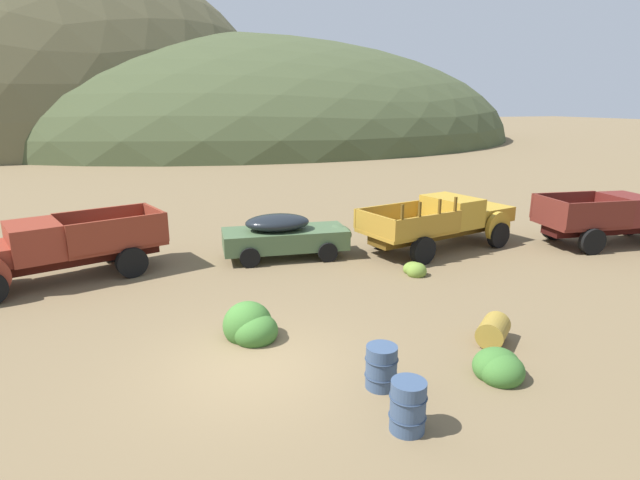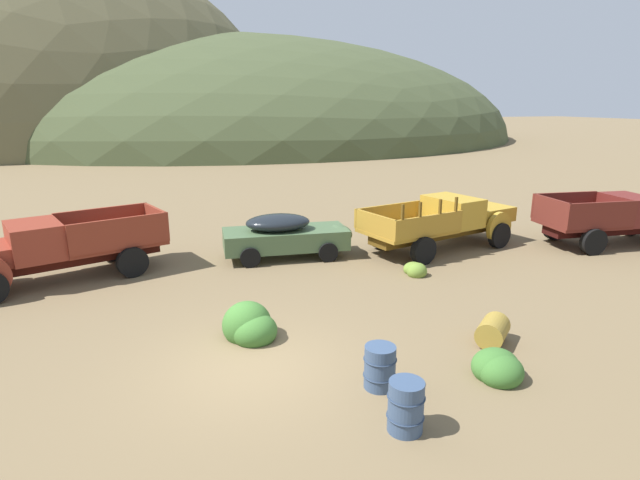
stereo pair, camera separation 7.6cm
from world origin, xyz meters
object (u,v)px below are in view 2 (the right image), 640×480
object	(u,v)px
oil_drum_tipped	(493,331)
oil_drum_spare	(406,406)
oil_drum_by_truck	(380,367)
car_weathered_green	(289,235)
truck_mustard	(450,221)
truck_rust_red	(44,250)
truck_oxblood	(623,218)

from	to	relation	value
oil_drum_tipped	oil_drum_spare	world-z (taller)	oil_drum_spare
oil_drum_by_truck	oil_drum_tipped	size ratio (longest dim) A/B	0.81
car_weathered_green	oil_drum_tipped	xyz separation A→B (m)	(2.56, -7.94, -0.50)
car_weathered_green	oil_drum_tipped	bearing A→B (deg)	-66.36
oil_drum_by_truck	oil_drum_spare	size ratio (longest dim) A/B	0.95
truck_mustard	oil_drum_spare	xyz separation A→B (m)	(-6.93, -9.46, -0.55)
truck_mustard	truck_rust_red	bearing A→B (deg)	164.94
car_weathered_green	oil_drum_by_truck	distance (m)	8.80
oil_drum_spare	oil_drum_by_truck	bearing A→B (deg)	82.67
truck_oxblood	truck_rust_red	bearing A→B (deg)	-179.59
oil_drum_tipped	oil_drum_spare	bearing A→B (deg)	-147.36
truck_mustard	truck_oxblood	xyz separation A→B (m)	(6.52, -1.86, 0.01)
oil_drum_by_truck	oil_drum_spare	xyz separation A→B (m)	(-0.17, -1.35, 0.02)
truck_oxblood	oil_drum_tipped	world-z (taller)	truck_oxblood
oil_drum_by_truck	car_weathered_green	bearing A→B (deg)	85.69
oil_drum_tipped	oil_drum_spare	size ratio (longest dim) A/B	1.17
truck_oxblood	oil_drum_spare	xyz separation A→B (m)	(-13.45, -7.60, -0.56)
truck_rust_red	truck_mustard	xyz separation A→B (m)	(13.75, -0.51, -0.02)
truck_rust_red	truck_mustard	size ratio (longest dim) A/B	0.99
truck_oxblood	oil_drum_spare	world-z (taller)	truck_oxblood
oil_drum_tipped	oil_drum_by_truck	bearing A→B (deg)	-165.65
truck_mustard	oil_drum_spare	size ratio (longest dim) A/B	7.30
truck_rust_red	oil_drum_by_truck	size ratio (longest dim) A/B	7.65
truck_rust_red	truck_oxblood	xyz separation A→B (m)	(20.27, -2.37, -0.02)
car_weathered_green	truck_oxblood	world-z (taller)	truck_oxblood
truck_rust_red	truck_mustard	bearing A→B (deg)	159.99
truck_rust_red	oil_drum_tipped	size ratio (longest dim) A/B	6.18
truck_rust_red	oil_drum_spare	size ratio (longest dim) A/B	7.24
car_weathered_green	truck_mustard	world-z (taller)	truck_mustard
oil_drum_spare	truck_rust_red	bearing A→B (deg)	124.37
oil_drum_tipped	truck_mustard	bearing A→B (deg)	64.10
truck_mustard	oil_drum_tipped	world-z (taller)	truck_mustard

